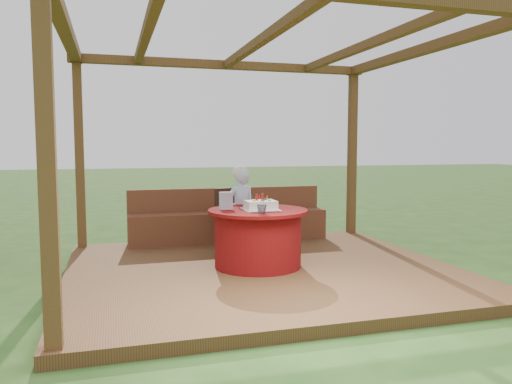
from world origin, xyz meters
TOP-DOWN VIEW (x-y plane):
  - ground at (0.00, 0.00)m, footprint 60.00×60.00m
  - deck at (0.00, 0.00)m, footprint 4.50×4.00m
  - pergola at (0.00, 0.00)m, footprint 4.50×4.00m
  - bench at (0.00, 1.72)m, footprint 3.00×0.42m
  - table at (-0.04, 0.05)m, footprint 1.19×1.19m
  - chair at (-0.08, 1.24)m, footprint 0.51×0.51m
  - elderly_woman at (-0.06, 0.79)m, footprint 0.47×0.37m
  - birthday_cake at (-0.01, 0.04)m, footprint 0.41×0.41m
  - gift_bag at (-0.40, 0.17)m, footprint 0.15×0.10m
  - drinking_glass at (-0.10, -0.32)m, footprint 0.13×0.13m

SIDE VIEW (x-z plane):
  - ground at x=0.00m, z-range 0.00..0.00m
  - deck at x=0.00m, z-range 0.00..0.12m
  - bench at x=0.00m, z-range -0.02..0.79m
  - table at x=-0.04m, z-range 0.13..0.82m
  - chair at x=-0.08m, z-range 0.16..1.00m
  - elderly_woman at x=-0.06m, z-range 0.13..1.32m
  - drinking_glass at x=-0.10m, z-range 0.81..0.91m
  - birthday_cake at x=-0.01m, z-range 0.77..0.96m
  - gift_bag at x=-0.40m, z-range 0.81..1.02m
  - pergola at x=0.00m, z-range 1.05..3.77m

